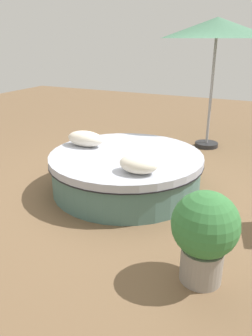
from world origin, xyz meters
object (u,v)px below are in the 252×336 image
round_bed (126,171)px  planter (205,232)px  throw_pillow_0 (85,139)px  patio_umbrella (217,29)px  throw_pillow_1 (138,164)px

round_bed → planter: bearing=-45.0°
round_bed → planter: size_ratio=2.50×
planter → round_bed: bearing=135.0°
throw_pillow_0 → planter: bearing=-35.1°
patio_umbrella → planter: 4.25m
throw_pillow_1 → patio_umbrella: patio_umbrella is taller
throw_pillow_0 → patio_umbrella: bearing=62.1°
round_bed → patio_umbrella: (0.57, 2.42, 1.85)m
round_bed → throw_pillow_0: bearing=174.8°
round_bed → throw_pillow_0: (-0.68, 0.06, 0.36)m
throw_pillow_1 → planter: 1.33m
round_bed → throw_pillow_1: (0.42, -0.54, 0.35)m
throw_pillow_1 → planter: planter is taller
throw_pillow_0 → throw_pillow_1: size_ratio=1.21×
patio_umbrella → planter: patio_umbrella is taller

